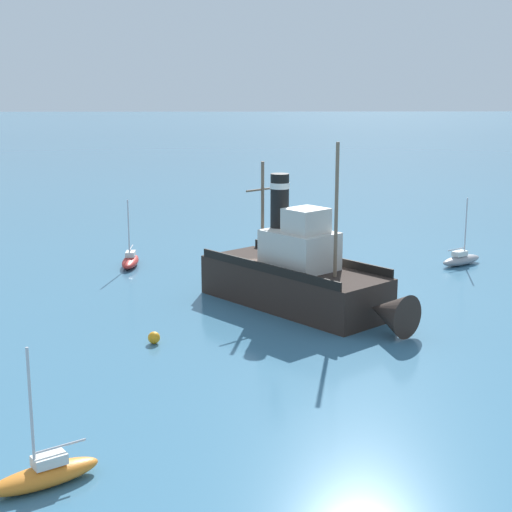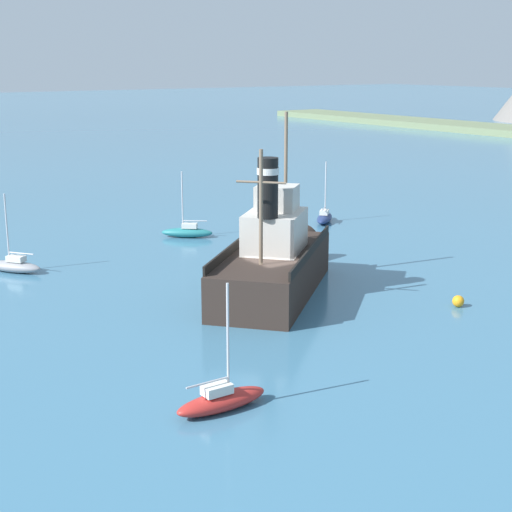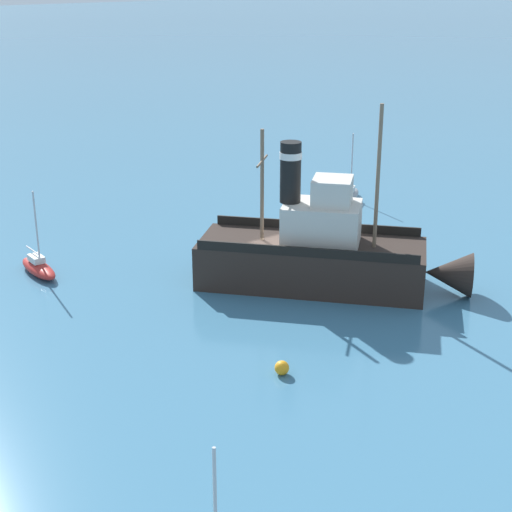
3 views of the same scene
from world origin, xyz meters
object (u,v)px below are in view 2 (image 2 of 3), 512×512
sailboat_red (221,400)px  sailboat_grey (14,265)px  sailboat_teal (187,232)px  mooring_buoy (458,301)px  sailboat_navy (324,217)px  old_tugboat (275,260)px

sailboat_red → sailboat_grey: bearing=-180.0°
sailboat_teal → sailboat_red: bearing=-27.3°
sailboat_grey → mooring_buoy: size_ratio=7.80×
sailboat_navy → mooring_buoy: size_ratio=7.80×
old_tugboat → sailboat_navy: 20.05m
old_tugboat → sailboat_red: old_tugboat is taller
sailboat_navy → sailboat_red: size_ratio=1.00×
sailboat_grey → mooring_buoy: sailboat_grey is taller
old_tugboat → mooring_buoy: (7.93, 6.29, -1.52)m
old_tugboat → sailboat_red: (11.53, -10.85, -1.40)m
old_tugboat → sailboat_teal: bearing=169.1°
sailboat_red → mooring_buoy: sailboat_red is taller
old_tugboat → sailboat_teal: old_tugboat is taller
old_tugboat → sailboat_navy: bearing=132.4°
sailboat_navy → sailboat_grey: 25.65m
old_tugboat → sailboat_navy: old_tugboat is taller
sailboat_red → mooring_buoy: 17.51m
old_tugboat → sailboat_teal: 15.37m
old_tugboat → mooring_buoy: bearing=38.4°
sailboat_teal → sailboat_red: same height
sailboat_teal → sailboat_grey: bearing=-79.6°
sailboat_teal → sailboat_grey: size_ratio=1.00×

